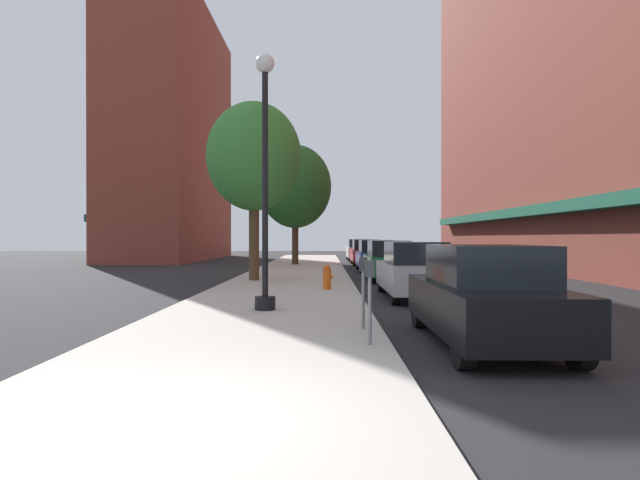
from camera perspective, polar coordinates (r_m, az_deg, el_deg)
The scene contains 16 objects.
ground_plane at distance 22.67m, azimuth 7.27°, elevation -4.24°, with size 90.00×90.00×0.00m, color #232326.
sidewalk_slab at distance 23.55m, azimuth -2.75°, elevation -3.93°, with size 4.80×50.00×0.12m, color #B7B2A8.
building_right_brick at distance 32.22m, azimuth 27.88°, elevation 22.77°, with size 6.80×40.00×28.31m.
building_far_background at distance 44.03m, azimuth -16.08°, elevation 11.09°, with size 6.80×18.00×20.15m.
lamppost at distance 11.83m, azimuth -6.19°, elevation 7.15°, with size 0.48×0.48×5.90m.
fire_hydrant at distance 16.34m, azimuth 0.81°, elevation -4.17°, with size 0.33×0.26×0.79m.
parking_meter_near at distance 7.97m, azimuth 5.62°, elevation -5.75°, with size 0.14×0.09×1.31m.
parking_meter_far at distance 9.31m, azimuth 4.88°, elevation -4.88°, with size 0.14×0.09×1.31m.
tree_near at distance 31.82m, azimuth -2.81°, elevation 6.00°, with size 4.50×4.50×7.44m.
tree_mid at distance 20.27m, azimuth -7.43°, elevation 9.21°, with size 3.70×3.70×6.97m.
car_black at distance 8.87m, azimuth 18.03°, elevation -6.06°, with size 1.80×4.30×1.66m.
car_silver at distance 15.27m, azimuth 10.56°, elevation -3.40°, with size 1.80×4.30×1.66m.
car_green at distance 21.38m, azimuth 7.67°, elevation -2.35°, with size 1.80×4.30×1.66m.
car_blue at distance 27.00m, azimuth 6.18°, elevation -1.80°, with size 1.80×4.30×1.66m.
car_red at distance 33.38m, azimuth 5.09°, elevation -1.40°, with size 1.80×4.30×1.66m.
car_white at distance 39.66m, azimuth 4.37°, elevation -1.14°, with size 1.80×4.30×1.66m.
Camera 1 is at (1.35, -4.45, 1.79)m, focal length 28.47 mm.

